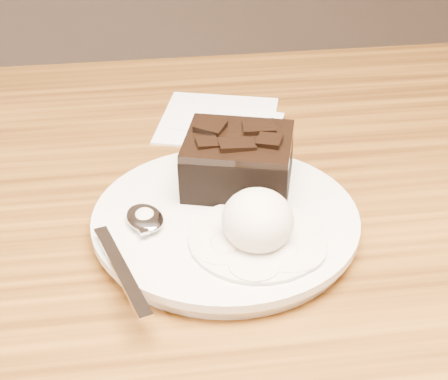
{
  "coord_description": "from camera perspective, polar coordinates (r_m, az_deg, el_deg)",
  "views": [
    {
      "loc": [
        0.03,
        -0.52,
        1.13
      ],
      "look_at": [
        0.1,
        -0.01,
        0.79
      ],
      "focal_mm": 55.71,
      "sensor_mm": 36.0,
      "label": 1
    }
  ],
  "objects": [
    {
      "name": "ice_cream_scoop",
      "position": [
        0.58,
        2.78,
        -2.5
      ],
      "size": [
        0.06,
        0.07,
        0.05
      ],
      "primitive_type": "ellipsoid",
      "color": "white",
      "rests_on": "plate"
    },
    {
      "name": "spoon",
      "position": [
        0.62,
        -6.51,
        -2.41
      ],
      "size": [
        0.08,
        0.18,
        0.01
      ],
      "primitive_type": null,
      "rotation": [
        0.0,
        0.0,
        0.29
      ],
      "color": "silver",
      "rests_on": "plate"
    },
    {
      "name": "crumb_b",
      "position": [
        0.65,
        3.62,
        -0.71
      ],
      "size": [
        0.01,
        0.01,
        0.0
      ],
      "primitive_type": "cube",
      "rotation": [
        0.0,
        0.0,
        1.22
      ],
      "color": "black",
      "rests_on": "plate"
    },
    {
      "name": "crumb_a",
      "position": [
        0.6,
        -1.19,
        -3.39
      ],
      "size": [
        0.01,
        0.01,
        0.0
      ],
      "primitive_type": "cube",
      "rotation": [
        0.0,
        0.0,
        1.46
      ],
      "color": "black",
      "rests_on": "plate"
    },
    {
      "name": "melt_puddle",
      "position": [
        0.6,
        2.73,
        -4.08
      ],
      "size": [
        0.12,
        0.12,
        0.0
      ],
      "primitive_type": "cylinder",
      "color": "white",
      "rests_on": "plate"
    },
    {
      "name": "napkin",
      "position": [
        0.82,
        -0.49,
        5.83
      ],
      "size": [
        0.16,
        0.16,
        0.01
      ],
      "primitive_type": "cube",
      "rotation": [
        0.0,
        0.0,
        -0.28
      ],
      "color": "white",
      "rests_on": "dining_table"
    },
    {
      "name": "plate",
      "position": [
        0.63,
        0.12,
        -2.77
      ],
      "size": [
        0.24,
        0.24,
        0.02
      ],
      "primitive_type": "cylinder",
      "color": "white",
      "rests_on": "dining_table"
    },
    {
      "name": "brownie",
      "position": [
        0.66,
        1.17,
        2.15
      ],
      "size": [
        0.12,
        0.11,
        0.05
      ],
      "primitive_type": "cube",
      "rotation": [
        0.0,
        0.0,
        -0.28
      ],
      "color": "black",
      "rests_on": "plate"
    }
  ]
}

